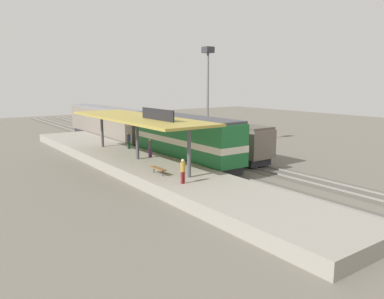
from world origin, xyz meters
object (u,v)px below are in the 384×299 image
Objects in this scene: light_mast at (208,76)px; platform_bench at (158,169)px; person_waiting at (150,147)px; person_boarding at (183,170)px; passenger_carriage_single at (108,123)px; person_walking at (129,140)px; freight_car at (222,139)px; locomotive at (184,139)px.

platform_bench is at bearing -139.42° from light_mast.
person_waiting is 9.61m from person_boarding.
passenger_carriage_single is 12.39m from person_walking.
freight_car is 7.93m from person_waiting.
person_waiting is at bearing -152.47° from light_mast.
passenger_carriage_single is 27.20m from person_boarding.
person_boarding is at bearing -89.10° from platform_bench.
freight_car reaches higher than person_walking.
locomotive is at bearing -11.98° from person_waiting.
light_mast is (13.80, 11.82, 7.05)m from platform_bench.
person_waiting is at bearing -100.77° from passenger_carriage_single.
person_boarding is (-2.66, -9.23, 0.00)m from person_waiting.
person_walking is (0.42, 5.26, 0.00)m from person_waiting.
person_waiting is (-11.09, -5.78, -6.54)m from light_mast.
platform_bench is at bearing -138.34° from locomotive.
light_mast is at bearing 63.85° from freight_car.
person_walking reaches higher than platform_bench.
light_mast is (7.80, 6.48, 5.99)m from locomotive.
person_boarding is at bearing -106.06° from person_waiting.
platform_bench is 6.64m from person_waiting.
locomotive is 4.62m from freight_car.
platform_bench is 11.73m from person_walking.
light_mast is 12.53m from person_walking.
platform_bench is at bearing -114.16° from person_waiting.
person_walking is at bearing -103.39° from passenger_carriage_single.
person_waiting is at bearing 168.02° from locomotive.
person_waiting is at bearing -94.62° from person_walking.
person_boarding is (-5.95, -26.53, -0.46)m from passenger_carriage_single.
person_waiting is 1.00× the size of person_walking.
freight_car is at bearing -116.15° from light_mast.
locomotive is 0.72× the size of passenger_carriage_single.
freight_car is 9.70m from light_mast.
locomotive reaches higher than person_waiting.
locomotive is 8.44× the size of person_waiting.
freight_car is (4.60, -18.04, -0.34)m from passenger_carriage_single.
passenger_carriage_single reaches higher than platform_bench.
light_mast reaches higher than person_walking.
freight_car reaches higher than platform_bench.
person_boarding reaches higher than platform_bench.
person_boarding is (-10.55, -8.50, -0.12)m from freight_car.
passenger_carriage_single is 15.18m from light_mast.
freight_car is at bearing 38.85° from person_boarding.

